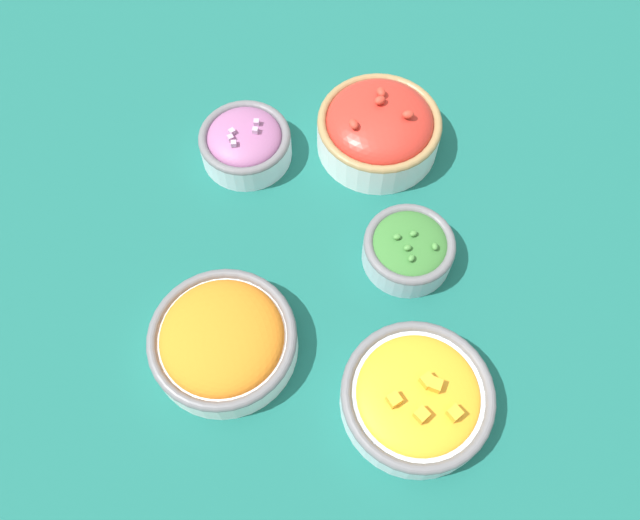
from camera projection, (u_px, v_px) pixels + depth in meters
ground_plane at (320, 271)px, 0.79m from camera, size 3.00×3.00×0.00m
bowl_broccoli at (409, 248)px, 0.77m from camera, size 0.11×0.11×0.06m
bowl_carrots at (223, 339)px, 0.72m from camera, size 0.17×0.17×0.06m
bowl_red_onion at (245, 142)px, 0.84m from camera, size 0.12×0.12×0.06m
bowl_cherry_tomatoes at (379, 128)px, 0.84m from camera, size 0.17×0.17×0.09m
bowl_squash at (417, 397)px, 0.69m from camera, size 0.17×0.17×0.06m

